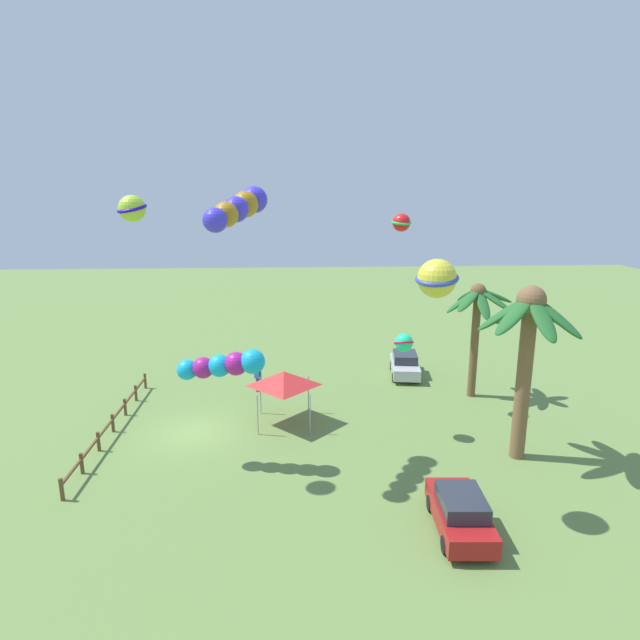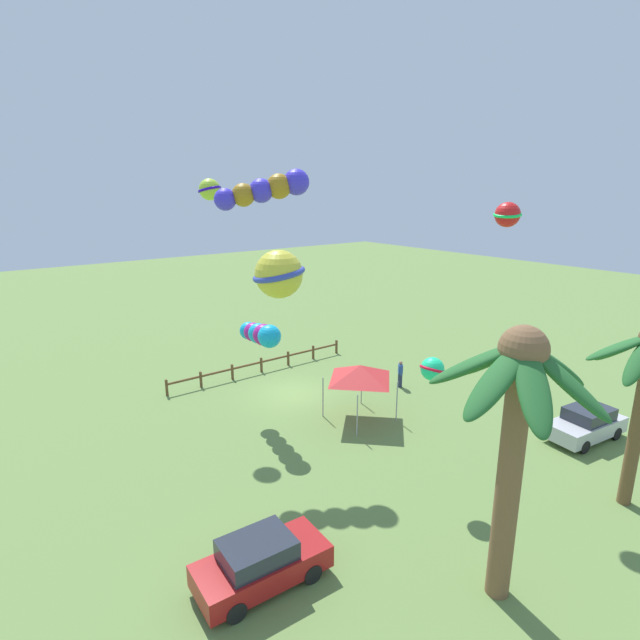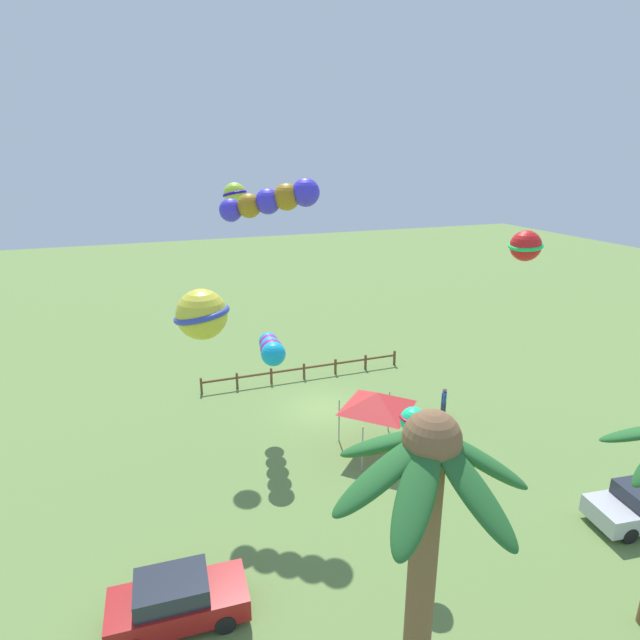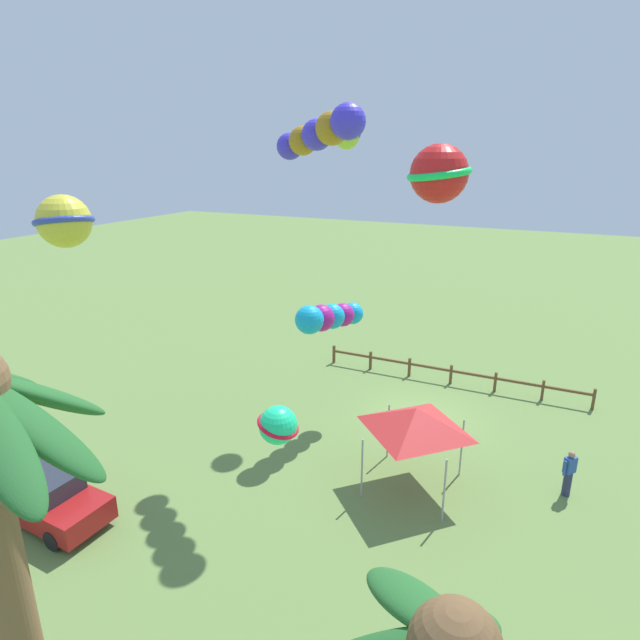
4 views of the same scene
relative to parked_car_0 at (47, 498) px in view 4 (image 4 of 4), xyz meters
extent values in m
plane|color=olive|center=(-8.48, -10.87, -0.75)|extent=(120.00, 120.00, 0.00)
cylinder|color=brown|center=(-5.21, 4.33, 2.90)|extent=(0.65, 0.65, 7.31)
ellipsoid|color=#236028|center=(-6.18, 4.01, 5.88)|extent=(2.35, 1.40, 1.93)
ellipsoid|color=#236028|center=(-5.40, 3.28, 5.94)|extent=(1.14, 2.41, 1.82)
ellipsoid|color=#236028|center=(-4.60, 3.38, 6.04)|extent=(1.93, 2.43, 1.64)
ellipsoid|color=#236028|center=(-12.64, 3.85, 4.99)|extent=(0.70, 1.93, 1.59)
ellipsoid|color=#236028|center=(-11.97, 3.97, 5.17)|extent=(1.83, 2.00, 1.26)
cube|color=brown|center=(-14.91, -14.92, -0.28)|extent=(0.12, 0.12, 0.95)
cube|color=brown|center=(-12.88, -14.92, -0.28)|extent=(0.12, 0.12, 0.95)
cube|color=brown|center=(-10.86, -14.92, -0.28)|extent=(0.12, 0.12, 0.95)
cube|color=brown|center=(-8.83, -14.92, -0.28)|extent=(0.12, 0.12, 0.95)
cube|color=brown|center=(-6.80, -14.92, -0.28)|extent=(0.12, 0.12, 0.95)
cube|color=brown|center=(-4.77, -14.92, -0.28)|extent=(0.12, 0.12, 0.95)
cube|color=brown|center=(-2.74, -14.92, -0.28)|extent=(0.12, 0.12, 0.95)
cube|color=brown|center=(-8.83, -14.92, -0.09)|extent=(12.28, 0.09, 0.11)
cube|color=#A51919|center=(-0.04, 0.00, -0.15)|extent=(3.99, 1.91, 0.70)
cube|color=#282D38|center=(0.11, -0.01, 0.48)|extent=(2.11, 1.60, 0.56)
cylinder|color=black|center=(-1.29, -0.71, -0.45)|extent=(0.61, 0.21, 0.60)
cylinder|color=black|center=(-1.20, 0.85, -0.45)|extent=(0.61, 0.21, 0.60)
cylinder|color=black|center=(1.13, -0.84, -0.45)|extent=(0.61, 0.21, 0.60)
cylinder|color=black|center=(1.21, 0.72, -0.45)|extent=(0.61, 0.21, 0.60)
cylinder|color=#2D3351|center=(-14.03, -7.95, -0.33)|extent=(0.26, 0.26, 0.84)
cube|color=#2D519E|center=(-14.03, -7.95, 0.36)|extent=(0.41, 0.44, 0.54)
sphere|color=#A37556|center=(-14.03, -7.95, 0.73)|extent=(0.21, 0.21, 0.21)
cylinder|color=#2D519E|center=(-14.17, -8.14, 0.31)|extent=(0.09, 0.09, 0.52)
cylinder|color=#2D519E|center=(-13.89, -7.77, 0.31)|extent=(0.09, 0.09, 0.52)
cylinder|color=#9E9EA3|center=(-10.70, -7.61, 0.30)|extent=(0.06, 0.06, 2.10)
cylinder|color=#9E9EA3|center=(-8.10, -7.61, 0.30)|extent=(0.06, 0.06, 2.10)
cylinder|color=#9E9EA3|center=(-10.70, -5.01, 0.30)|extent=(0.06, 0.06, 2.10)
cylinder|color=#9E9EA3|center=(-8.10, -5.01, 0.30)|extent=(0.06, 0.06, 2.10)
pyramid|color=red|center=(-9.40, -6.31, 1.72)|extent=(2.86, 2.86, 0.75)
sphere|color=yellow|center=(-1.38, -0.89, 8.14)|extent=(1.35, 1.35, 1.35)
torus|color=#3345AF|center=(-1.38, -0.89, 8.14)|extent=(2.04, 2.03, 0.44)
sphere|color=red|center=(-11.04, -0.16, 9.49)|extent=(0.93, 0.93, 0.93)
torus|color=#16EA5B|center=(-11.04, -0.16, 9.49)|extent=(1.38, 1.38, 0.24)
sphere|color=#3F32E7|center=(-6.47, -7.36, 10.71)|extent=(1.11, 1.11, 1.11)
sphere|color=#A9781A|center=(-5.79, -7.68, 10.53)|extent=(1.06, 1.06, 1.06)
sphere|color=#3F32E7|center=(-5.10, -8.00, 10.35)|extent=(1.02, 1.02, 1.02)
sphere|color=#A9781A|center=(-4.42, -8.32, 10.18)|extent=(0.97, 0.97, 0.97)
sphere|color=#3F32E7|center=(-3.73, -8.64, 10.00)|extent=(0.93, 0.93, 0.93)
sphere|color=#13AAE4|center=(-5.02, -7.53, 4.08)|extent=(1.05, 1.05, 1.05)
sphere|color=#A91B88|center=(-5.15, -8.24, 3.96)|extent=(1.01, 1.01, 1.01)
sphere|color=#13AAE4|center=(-5.28, -8.95, 3.84)|extent=(0.97, 0.97, 0.97)
sphere|color=#A91B88|center=(-5.41, -9.67, 3.72)|extent=(0.92, 0.92, 0.92)
sphere|color=#13AAE4|center=(-5.54, -10.38, 3.59)|extent=(0.88, 0.88, 0.88)
sphere|color=#1DE993|center=(-7.73, -0.52, 4.02)|extent=(0.88, 0.88, 0.88)
torus|color=red|center=(-7.73, -0.52, 4.02)|extent=(1.02, 1.03, 0.40)
sphere|color=#ACDA36|center=(-4.56, -11.85, 10.40)|extent=(1.02, 1.02, 1.02)
torus|color=#290AC1|center=(-4.56, -11.85, 10.40)|extent=(1.57, 1.57, 0.38)
camera|label=1|loc=(16.13, -5.86, 10.99)|focal=29.50mm
camera|label=2|loc=(5.84, 10.51, 10.40)|focal=27.58mm
camera|label=3|loc=(0.19, 12.36, 12.14)|focal=29.16mm
camera|label=4|loc=(-13.05, 8.49, 9.83)|focal=29.49mm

